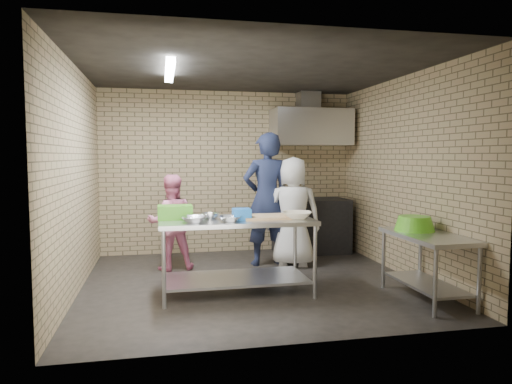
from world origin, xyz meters
TOP-DOWN VIEW (x-y plane):
  - floor at (0.00, 0.00)m, footprint 4.20×4.20m
  - ceiling at (0.00, 0.00)m, footprint 4.20×4.20m
  - back_wall at (0.00, 2.00)m, footprint 4.20×0.06m
  - front_wall at (0.00, -2.00)m, footprint 4.20×0.06m
  - left_wall at (-2.10, 0.00)m, footprint 0.06×4.00m
  - right_wall at (2.10, 0.00)m, footprint 0.06×4.00m
  - prep_table at (-0.27, -0.42)m, footprint 1.78×0.89m
  - side_counter at (1.80, -1.10)m, footprint 0.60×1.20m
  - stove at (1.35, 1.65)m, footprint 1.20×0.70m
  - range_hood at (1.35, 1.70)m, footprint 1.30×0.60m
  - hood_duct at (1.35, 1.85)m, footprint 0.35×0.30m
  - wall_shelf at (1.65, 1.89)m, footprint 0.80×0.20m
  - fluorescent_fixture at (-1.00, 0.00)m, footprint 0.10×1.25m
  - green_crate at (-0.97, -0.30)m, footprint 0.40×0.30m
  - blue_tub at (-0.22, -0.52)m, footprint 0.20×0.20m
  - cutting_board at (0.08, -0.44)m, footprint 0.54×0.42m
  - mixing_bowl_a at (-0.77, -0.62)m, footprint 0.34×0.34m
  - mixing_bowl_b at (-0.57, -0.37)m, footprint 0.26×0.26m
  - mixing_bowl_c at (-0.37, -0.64)m, footprint 0.32×0.32m
  - ceramic_bowl at (0.43, -0.57)m, footprint 0.42×0.42m
  - green_basin at (1.78, -0.85)m, footprint 0.46×0.46m
  - bottle_green at (1.80, 1.89)m, footprint 0.06×0.06m
  - man_navy at (0.41, 0.93)m, footprint 0.76×0.54m
  - woman_pink at (-0.99, 0.91)m, footprint 0.71×0.58m
  - woman_white at (0.78, 0.77)m, footprint 0.89×0.69m

SIDE VIEW (x-z plane):
  - floor at x=0.00m, z-range 0.00..0.00m
  - side_counter at x=1.80m, z-range 0.00..0.75m
  - prep_table at x=-0.27m, z-range 0.00..0.89m
  - stove at x=1.35m, z-range 0.00..0.90m
  - woman_pink at x=-0.99m, z-range 0.00..1.36m
  - woman_white at x=0.78m, z-range 0.00..1.61m
  - green_basin at x=1.78m, z-range 0.75..0.92m
  - cutting_board at x=0.08m, z-range 0.89..0.92m
  - mixing_bowl_c at x=-0.37m, z-range 0.89..0.95m
  - mixing_bowl_b at x=-0.57m, z-range 0.89..0.96m
  - mixing_bowl_a at x=-0.77m, z-range 0.89..0.96m
  - ceramic_bowl at x=0.43m, z-range 0.89..0.97m
  - blue_tub at x=-0.22m, z-range 0.89..1.02m
  - green_crate at x=-0.97m, z-range 0.89..1.05m
  - man_navy at x=0.41m, z-range 0.00..1.96m
  - back_wall at x=0.00m, z-range 0.00..2.70m
  - front_wall at x=0.00m, z-range 0.00..2.70m
  - left_wall at x=-2.10m, z-range 0.00..2.70m
  - right_wall at x=2.10m, z-range 0.00..2.70m
  - wall_shelf at x=1.65m, z-range 1.90..1.94m
  - bottle_green at x=1.80m, z-range 1.94..2.09m
  - range_hood at x=1.35m, z-range 1.80..2.40m
  - hood_duct at x=1.35m, z-range 2.40..2.70m
  - fluorescent_fixture at x=-1.00m, z-range 2.60..2.68m
  - ceiling at x=0.00m, z-range 2.70..2.70m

